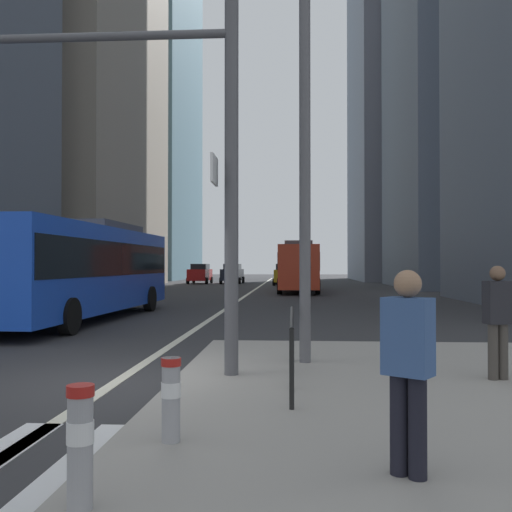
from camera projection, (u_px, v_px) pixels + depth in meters
ground_plane at (237, 301)px, 29.05m from camera, size 160.00×160.00×0.00m
median_island at (490, 397)px, 7.74m from camera, size 9.00×10.00×0.15m
lane_centre_line at (251, 292)px, 39.03m from camera, size 0.20×80.00×0.01m
office_tower_left_far at (150, 89)px, 75.47m from camera, size 10.52×21.68×50.45m
office_tower_right_far at (410, 48)px, 68.55m from camera, size 13.35×18.51×56.06m
city_bus_blue_oncoming at (84, 266)px, 19.16m from camera, size 2.93×12.19×3.40m
city_bus_red_receding at (298, 265)px, 39.55m from camera, size 2.76×11.72×3.40m
car_oncoming_mid at (200, 274)px, 55.89m from camera, size 2.11×4.34×1.94m
car_receding_near at (285, 274)px, 51.53m from camera, size 2.13×4.27×1.94m
car_receding_far at (304, 273)px, 59.81m from camera, size 2.05×4.13×1.94m
car_oncoming_far at (232, 273)px, 56.50m from camera, size 2.18×4.36×1.94m
traffic_signal_gantry at (95, 124)px, 9.13m from camera, size 6.54×0.65×6.00m
street_lamp_post at (305, 74)px, 10.16m from camera, size 5.50×0.32×8.00m
bollard_front at (80, 440)px, 4.03m from camera, size 0.20×0.20×0.88m
bollard_left at (171, 395)px, 5.56m from camera, size 0.20×0.20×0.82m
pedestrian_railing at (292, 333)px, 8.51m from camera, size 0.06×3.47×0.98m
pedestrian_waiting at (408, 362)px, 4.66m from camera, size 0.45×0.41×1.69m
pedestrian_walking at (498, 316)px, 8.57m from camera, size 0.42×0.31×1.71m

